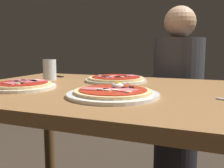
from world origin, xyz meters
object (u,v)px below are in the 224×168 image
Objects in this scene: water_glass_near at (50,71)px; knife at (54,76)px; dining_table at (107,113)px; diner_person at (177,102)px; pizza_across_right at (23,85)px; pizza_across_left at (116,79)px; pizza_foreground at (113,93)px.

knife is at bearing 118.15° from water_glass_near.
diner_person reaches higher than dining_table.
dining_table is 0.56m from knife.
pizza_across_right is at bearing -71.51° from knife.
diner_person reaches higher than pizza_across_right.
pizza_across_left is 0.26× the size of diner_person.
knife is (-0.14, 0.43, -0.01)m from pizza_across_right.
pizza_across_left is 1.60× the size of knife.
pizza_foreground is 0.41m from pizza_across_right.
pizza_across_left is at bearing -11.19° from knife.
water_glass_near is at bearing 159.79° from dining_table.
pizza_across_right reaches higher than dining_table.
water_glass_near reaches higher than pizza_across_left.
dining_table is at bearing -20.21° from water_glass_near.
knife is at bearing 32.04° from diner_person.
diner_person reaches higher than pizza_across_left.
dining_table is 4.02× the size of pizza_foreground.
pizza_across_right is 1.43× the size of knife.
pizza_across_right is at bearing -156.71° from dining_table.
pizza_across_left is 0.35m from water_glass_near.
dining_table is 11.98× the size of water_glass_near.
water_glass_near is at bearing 147.16° from pizza_foreground.
pizza_across_left reaches higher than dining_table.
pizza_across_right is (-0.32, -0.14, 0.12)m from dining_table.
diner_person is (0.53, 0.85, -0.20)m from pizza_across_right.
pizza_across_right is at bearing -77.23° from water_glass_near.
pizza_across_left reaches higher than knife.
pizza_across_left is (-0.13, 0.37, 0.00)m from pizza_foreground.
dining_table is at bearing -32.10° from knife.
pizza_across_left is 0.60m from diner_person.
dining_table is 6.73× the size of knife.
water_glass_near reaches higher than pizza_foreground.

